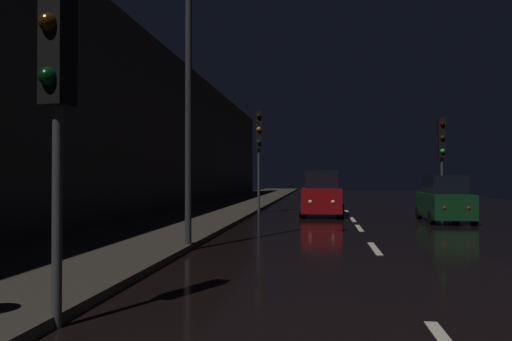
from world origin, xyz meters
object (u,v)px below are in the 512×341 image
Objects in this scene: car_parked_right_far at (445,201)px; traffic_light_near_left at (57,53)px; traffic_light_far_right at (442,145)px; traffic_light_far_left at (259,138)px; car_approaching_headlights at (321,195)px; streetlamp_overhead at (205,27)px.

traffic_light_near_left is at bearing 151.80° from car_parked_right_far.
traffic_light_far_right is at bearing -11.86° from car_parked_right_far.
traffic_light_far_left reaches higher than car_approaching_headlights.
car_parked_right_far is (8.03, 14.98, -2.43)m from traffic_light_near_left.
traffic_light_far_right reaches higher than traffic_light_near_left.
car_parked_right_far is (4.86, -2.55, -0.11)m from car_approaching_headlights.
traffic_light_far_right reaches higher than car_parked_right_far.
traffic_light_far_left reaches higher than car_parked_right_far.
traffic_light_far_left is at bearing 90.96° from streetlamp_overhead.
traffic_light_far_right is 20.76m from traffic_light_near_left.
car_approaching_headlights is at bearing 61.33° from traffic_light_far_left.
traffic_light_far_right is at bearing 102.54° from car_approaching_headlights.
traffic_light_near_left is at bearing -8.28° from traffic_light_far_left.
streetlamp_overhead is (0.31, 6.29, 2.21)m from traffic_light_near_left.
car_approaching_headlights is 5.49m from car_parked_right_far.
car_parked_right_far is at bearing 62.32° from car_approaching_headlights.
traffic_light_near_left is 18.69m from traffic_light_far_left.
traffic_light_far_right is at bearing 162.68° from traffic_light_near_left.
car_parked_right_far is at bearing 48.38° from streetlamp_overhead.
traffic_light_far_left is at bearing -88.01° from traffic_light_far_right.
traffic_light_far_left is at bearing 64.93° from car_parked_right_far.
car_approaching_headlights reaches higher than car_parked_right_far.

